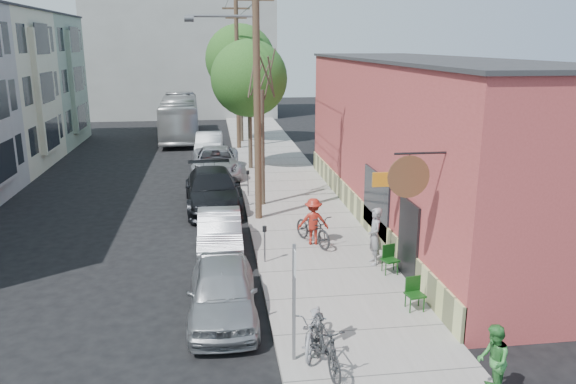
{
  "coord_description": "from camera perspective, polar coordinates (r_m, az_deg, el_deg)",
  "views": [
    {
      "loc": [
        0.69,
        -16.45,
        7.17
      ],
      "look_at": [
        3.54,
        4.67,
        1.5
      ],
      "focal_mm": 35.0,
      "sensor_mm": 36.0,
      "label": 1
    }
  ],
  "objects": [
    {
      "name": "patio_chair_a",
      "position": [
        18.0,
        10.33,
        -6.8
      ],
      "size": [
        0.63,
        0.63,
        0.88
      ],
      "primitive_type": null,
      "rotation": [
        0.0,
        0.0,
        0.32
      ],
      "color": "#103A10",
      "rests_on": "sidewalk"
    },
    {
      "name": "end_cap_building",
      "position": [
        58.52,
        -10.61,
        13.51
      ],
      "size": [
        18.0,
        8.0,
        12.0
      ],
      "primitive_type": "cube",
      "color": "#979793",
      "rests_on": "ground"
    },
    {
      "name": "utility_pole_near",
      "position": [
        22.3,
        -3.33,
        10.35
      ],
      "size": [
        3.57,
        0.28,
        10.0
      ],
      "color": "#503A28",
      "rests_on": "sidewalk"
    },
    {
      "name": "tree_leafy_far",
      "position": [
        41.22,
        -4.87,
        13.28
      ],
      "size": [
        4.96,
        4.96,
        8.38
      ],
      "color": "#44392C",
      "rests_on": "sidewalk"
    },
    {
      "name": "patron_grey",
      "position": [
        18.49,
        8.81,
        -4.45
      ],
      "size": [
        0.48,
        0.71,
        1.9
      ],
      "primitive_type": "imported",
      "rotation": [
        0.0,
        0.0,
        -1.61
      ],
      "color": "gray",
      "rests_on": "sidewalk"
    },
    {
      "name": "tree_bare",
      "position": [
        24.73,
        -2.66,
        4.45
      ],
      "size": [
        0.24,
        0.24,
        5.08
      ],
      "color": "#44392C",
      "rests_on": "sidewalk"
    },
    {
      "name": "parking_meter_near",
      "position": [
        18.46,
        -2.39,
        -4.69
      ],
      "size": [
        0.14,
        0.14,
        1.24
      ],
      "color": "slate",
      "rests_on": "sidewalk"
    },
    {
      "name": "patron_green",
      "position": [
        12.61,
        20.1,
        -15.8
      ],
      "size": [
        0.82,
        0.91,
        1.54
      ],
      "primitive_type": "imported",
      "rotation": [
        0.0,
        0.0,
        -1.95
      ],
      "color": "#348337",
      "rests_on": "sidewalk"
    },
    {
      "name": "ground",
      "position": [
        17.95,
        -9.34,
        -8.84
      ],
      "size": [
        120.0,
        120.0,
        0.0
      ],
      "primitive_type": "plane",
      "color": "black"
    },
    {
      "name": "cafe_building",
      "position": [
        23.31,
        13.34,
        4.95
      ],
      "size": [
        6.6,
        20.2,
        6.61
      ],
      "color": "#A73E3E",
      "rests_on": "ground"
    },
    {
      "name": "bus",
      "position": [
        44.57,
        -10.96,
        7.48
      ],
      "size": [
        3.11,
        11.73,
        3.24
      ],
      "primitive_type": "imported",
      "rotation": [
        0.0,
        0.0,
        0.03
      ],
      "color": "silver",
      "rests_on": "ground"
    },
    {
      "name": "sign_post",
      "position": [
        12.63,
        0.61,
        -10.09
      ],
      "size": [
        0.07,
        0.45,
        2.8
      ],
      "color": "slate",
      "rests_on": "sidewalk"
    },
    {
      "name": "car_0",
      "position": [
        15.29,
        -6.65,
        -9.99
      ],
      "size": [
        1.87,
        4.49,
        1.52
      ],
      "primitive_type": "imported",
      "rotation": [
        0.0,
        0.0,
        -0.02
      ],
      "color": "#999BA0",
      "rests_on": "ground"
    },
    {
      "name": "car_1",
      "position": [
        19.94,
        -6.96,
        -4.1
      ],
      "size": [
        1.51,
        4.33,
        1.43
      ],
      "primitive_type": "imported",
      "rotation": [
        0.0,
        0.0,
        -0.0
      ],
      "color": "#A5A6AC",
      "rests_on": "ground"
    },
    {
      "name": "cyclist_bike",
      "position": [
        20.19,
        2.57,
        -3.75
      ],
      "size": [
        1.52,
        2.29,
        1.14
      ],
      "primitive_type": "imported",
      "rotation": [
        0.0,
        0.0,
        0.39
      ],
      "color": "black",
      "rests_on": "sidewalk"
    },
    {
      "name": "car_2",
      "position": [
        25.24,
        -7.68,
        0.25
      ],
      "size": [
        2.66,
        5.93,
        1.69
      ],
      "primitive_type": "imported",
      "rotation": [
        0.0,
        0.0,
        0.05
      ],
      "color": "black",
      "rests_on": "ground"
    },
    {
      "name": "sidewalk",
      "position": [
        28.57,
        -0.28,
        0.53
      ],
      "size": [
        4.5,
        58.0,
        0.15
      ],
      "primitive_type": "cube",
      "color": "gray",
      "rests_on": "ground"
    },
    {
      "name": "parking_meter_far",
      "position": [
        26.44,
        -4.08,
        1.33
      ],
      "size": [
        0.14,
        0.14,
        1.24
      ],
      "color": "slate",
      "rests_on": "sidewalk"
    },
    {
      "name": "car_3",
      "position": [
        31.34,
        -7.33,
        3.04
      ],
      "size": [
        2.62,
        5.69,
        1.58
      ],
      "primitive_type": "imported",
      "rotation": [
        0.0,
        0.0,
        0.0
      ],
      "color": "#ABACB3",
      "rests_on": "ground"
    },
    {
      "name": "parked_bike_a",
      "position": [
        12.79,
        3.79,
        -15.3
      ],
      "size": [
        0.83,
        2.04,
        1.19
      ],
      "primitive_type": "imported",
      "rotation": [
        0.0,
        0.0,
        0.14
      ],
      "color": "black",
      "rests_on": "sidewalk"
    },
    {
      "name": "parked_bike_b",
      "position": [
        13.65,
        2.65,
        -13.46
      ],
      "size": [
        1.33,
        2.17,
        1.08
      ],
      "primitive_type": "imported",
      "rotation": [
        0.0,
        0.0,
        -0.32
      ],
      "color": "gray",
      "rests_on": "sidewalk"
    },
    {
      "name": "cyclist",
      "position": [
        20.1,
        2.58,
        -2.99
      ],
      "size": [
        1.16,
        0.74,
        1.7
      ],
      "primitive_type": "imported",
      "rotation": [
        0.0,
        0.0,
        3.04
      ],
      "color": "maroon",
      "rests_on": "sidewalk"
    },
    {
      "name": "tree_leafy_mid",
      "position": [
        32.0,
        -3.96,
        11.43
      ],
      "size": [
        4.3,
        4.3,
        7.26
      ],
      "color": "#44392C",
      "rests_on": "sidewalk"
    },
    {
      "name": "patio_chair_b",
      "position": [
        15.79,
        12.78,
        -10.12
      ],
      "size": [
        0.58,
        0.58,
        0.88
      ],
      "primitive_type": null,
      "rotation": [
        0.0,
        0.0,
        0.18
      ],
      "color": "#103A10",
      "rests_on": "sidewalk"
    },
    {
      "name": "utility_pole_far",
      "position": [
        38.57,
        -5.17,
        12.13
      ],
      "size": [
        1.8,
        0.28,
        10.0
      ],
      "color": "#503A28",
      "rests_on": "sidewalk"
    },
    {
      "name": "car_4",
      "position": [
        36.94,
        -8.03,
        4.78
      ],
      "size": [
        1.84,
        4.76,
        1.55
      ],
      "primitive_type": "imported",
      "rotation": [
        0.0,
        0.0,
        -0.04
      ],
      "color": "#A8ADB0",
      "rests_on": "ground"
    }
  ]
}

